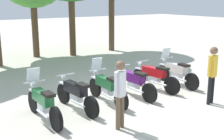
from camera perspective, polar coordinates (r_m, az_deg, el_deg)
ground_plane at (r=9.82m, az=1.65°, el=-5.68°), size 80.00×80.00×0.00m
motorcycle_0 at (r=8.23m, az=-13.17°, el=-6.11°), size 0.62×2.19×1.37m
motorcycle_1 at (r=8.83m, az=-7.01°, el=-4.58°), size 0.62×2.19×0.99m
motorcycle_2 at (r=9.36m, az=-1.07°, el=-3.32°), size 0.62×2.19×1.37m
motorcycle_3 at (r=10.01m, az=4.07°, el=-2.32°), size 0.62×2.19×0.99m
motorcycle_4 at (r=10.81m, az=8.10°, el=-1.21°), size 0.62×2.18×0.99m
motorcycle_5 at (r=11.55m, az=12.23°, el=-0.36°), size 0.62×2.19×1.37m
person_0 at (r=7.38m, az=1.57°, el=-3.72°), size 0.41×0.28×1.77m
person_1 at (r=9.63m, az=18.75°, el=-0.07°), size 0.41×0.26×1.82m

